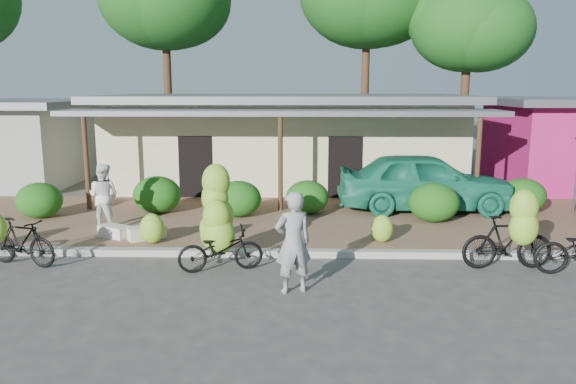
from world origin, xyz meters
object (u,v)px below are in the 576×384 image
bike_center (218,229)px  teal_van (425,181)px  sack_far (114,231)px  tree_near_right (463,23)px  bike_left (18,240)px  sack_near (147,232)px  vendor (293,242)px  bike_right (511,237)px  bystander (104,196)px

bike_center → teal_van: bearing=-61.4°
bike_center → sack_far: 3.36m
tree_near_right → bike_left: size_ratio=4.65×
sack_near → vendor: bearing=-41.3°
bike_left → sack_near: bearing=-32.6°
tree_near_right → bike_right: (-2.51, -13.47, -5.52)m
vendor → bike_center: bearing=-61.8°
sack_near → sack_far: sack_near is taller
bike_left → sack_far: size_ratio=2.31×
tree_near_right → bike_right: bearing=-100.6°
bike_center → sack_near: bike_center is taller
sack_near → sack_far: 0.82m
bike_center → sack_near: (-1.96, 1.69, -0.54)m
bike_center → bystander: bike_center is taller
tree_near_right → vendor: (-6.85, -14.76, -5.30)m
tree_near_right → bike_right: size_ratio=4.30×
bike_left → bike_center: bearing=-70.9°
tree_near_right → bike_left: (-12.51, -13.46, -5.67)m
teal_van → sack_near: bearing=114.3°
bike_right → sack_near: 8.05m
bike_left → vendor: bearing=-85.1°
bystander → tree_near_right: bearing=-124.7°
bike_left → teal_van: size_ratio=0.35×
bike_center → teal_van: bike_center is taller
bike_left → vendor: vendor is taller
bike_left → sack_far: bike_left is taller
bystander → sack_near: bearing=156.1°
bike_left → sack_far: 2.36m
bike_center → bystander: size_ratio=1.28×
bike_left → vendor: size_ratio=0.93×
tree_near_right → sack_far: size_ratio=10.75×
tree_near_right → bike_right: 14.78m
sack_far → teal_van: bearing=21.3°
tree_near_right → teal_van: bearing=-110.5°
sack_near → teal_van: 7.94m
tree_near_right → bike_center: bearing=-122.1°
tree_near_right → bike_right: tree_near_right is taller
sack_far → teal_van: 8.63m
vendor → tree_near_right: bearing=-134.6°
sack_near → bystander: bearing=143.2°
tree_near_right → sack_near: tree_near_right is taller
bike_right → bystander: bearing=69.4°
sack_near → vendor: size_ratio=0.46×
bike_center → sack_far: bearing=42.0°
bike_left → bike_right: (9.99, -0.02, 0.15)m
bike_left → sack_far: bearing=-17.2°
bike_right → vendor: (-4.33, -1.28, 0.22)m
bike_right → teal_van: (-0.64, 5.06, 0.26)m
tree_near_right → bike_left: bearing=-132.9°
bike_center → bystander: bearing=36.1°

